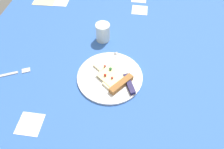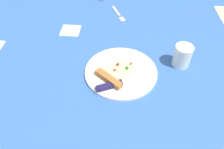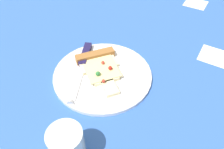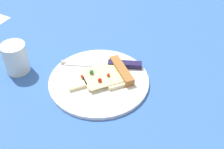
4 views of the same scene
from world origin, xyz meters
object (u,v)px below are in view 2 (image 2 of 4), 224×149
at_px(knife, 122,83).
at_px(fork, 119,14).
at_px(pizza_slice, 118,73).
at_px(drinking_glass, 184,56).
at_px(plate, 122,72).

relative_size(knife, fork, 1.56).
xyz_separation_m(pizza_slice, drinking_glass, (0.25, 0.09, 0.03)).
distance_m(pizza_slice, drinking_glass, 0.27).
bearing_deg(knife, plate, 159.20).
distance_m(knife, fork, 0.49).
distance_m(plate, fork, 0.42).
height_order(pizza_slice, drinking_glass, drinking_glass).
distance_m(plate, drinking_glass, 0.25).
xyz_separation_m(plate, knife, (0.00, -0.07, 0.01)).
bearing_deg(drinking_glass, knife, -149.59).
bearing_deg(drinking_glass, fork, 127.92).
bearing_deg(pizza_slice, drinking_glass, 58.23).
bearing_deg(knife, pizza_slice, 178.50).
height_order(pizza_slice, fork, pizza_slice).
relative_size(drinking_glass, fork, 0.62).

